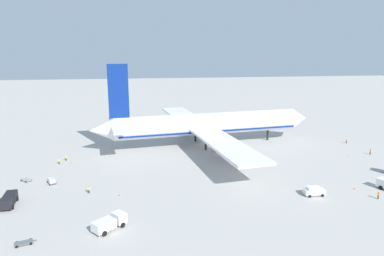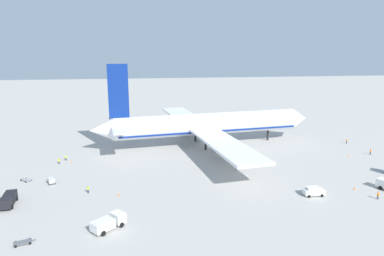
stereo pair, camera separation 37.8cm
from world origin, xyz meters
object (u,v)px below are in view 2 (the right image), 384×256
at_px(traffic_cone_3, 114,125).
at_px(baggage_cart_2, 51,181).
at_px(airliner, 205,124).
at_px(ground_worker_0, 59,161).
at_px(service_truck_2, 108,222).
at_px(ground_worker_3, 66,158).
at_px(baggage_cart_0, 23,242).
at_px(service_van, 314,191).
at_px(ground_worker_4, 371,152).
at_px(traffic_cone_1, 119,195).
at_px(traffic_cone_0, 355,188).
at_px(service_truck_1, 8,199).
at_px(traffic_cone_2, 71,162).
at_px(ground_worker_1, 88,189).
at_px(ground_worker_2, 347,141).
at_px(ground_worker_5, 378,195).
at_px(traffic_cone_4, 349,156).
at_px(baggage_cart_1, 26,180).

bearing_deg(traffic_cone_3, baggage_cart_2, -99.97).
xyz_separation_m(airliner, ground_worker_0, (-43.39, -12.84, -6.02)).
bearing_deg(service_truck_2, ground_worker_3, 109.31).
distance_m(baggage_cart_0, ground_worker_3, 43.72).
bearing_deg(service_van, ground_worker_4, 37.80).
bearing_deg(traffic_cone_3, traffic_cone_1, -86.14).
xyz_separation_m(baggage_cart_2, traffic_cone_0, (67.41, -15.25, -0.40)).
distance_m(service_truck_1, traffic_cone_1, 21.47).
height_order(service_truck_1, ground_worker_3, service_truck_1).
height_order(service_truck_2, ground_worker_4, service_truck_2).
relative_size(service_truck_2, baggage_cart_2, 1.90).
bearing_deg(baggage_cart_2, traffic_cone_2, 82.17).
bearing_deg(ground_worker_1, traffic_cone_3, 88.60).
distance_m(airliner, baggage_cart_2, 50.68).
height_order(ground_worker_3, traffic_cone_3, ground_worker_3).
xyz_separation_m(airliner, ground_worker_3, (-42.10, -9.85, -6.05)).
xyz_separation_m(baggage_cart_2, ground_worker_4, (88.67, 8.10, 0.24)).
height_order(service_truck_2, traffic_cone_3, service_truck_2).
bearing_deg(baggage_cart_0, ground_worker_1, 67.90).
distance_m(ground_worker_1, ground_worker_4, 80.91).
bearing_deg(ground_worker_2, ground_worker_5, -116.20).
height_order(ground_worker_2, traffic_cone_2, ground_worker_2).
distance_m(baggage_cart_0, traffic_cone_4, 86.74).
distance_m(service_truck_2, ground_worker_2, 87.31).
xyz_separation_m(service_truck_1, service_van, (62.31, -5.71, -0.26)).
xyz_separation_m(traffic_cone_1, traffic_cone_2, (-13.78, 24.72, 0.00)).
bearing_deg(airliner, traffic_cone_1, -125.57).
bearing_deg(traffic_cone_2, traffic_cone_0, -24.66).
bearing_deg(traffic_cone_0, ground_worker_3, 154.15).
relative_size(ground_worker_2, traffic_cone_1, 3.01).
distance_m(airliner, service_truck_2, 58.33).
distance_m(baggage_cart_2, ground_worker_0, 14.35).
height_order(traffic_cone_0, traffic_cone_4, same).
height_order(baggage_cart_1, ground_worker_2, ground_worker_2).
height_order(service_van, traffic_cone_1, service_van).
bearing_deg(airliner, service_truck_1, -141.51).
distance_m(service_truck_1, baggage_cart_0, 17.00).
height_order(baggage_cart_2, ground_worker_4, ground_worker_4).
height_order(baggage_cart_2, traffic_cone_1, baggage_cart_2).
height_order(ground_worker_0, ground_worker_5, ground_worker_0).
distance_m(ground_worker_3, traffic_cone_2, 3.15).
height_order(ground_worker_3, traffic_cone_2, ground_worker_3).
xyz_separation_m(ground_worker_4, traffic_cone_2, (-86.64, 6.67, -0.64)).
bearing_deg(baggage_cart_2, airliner, 32.66).
distance_m(service_truck_2, traffic_cone_1, 14.02).
distance_m(service_truck_1, ground_worker_4, 96.19).
bearing_deg(ground_worker_0, service_van, -28.23).
xyz_separation_m(ground_worker_3, traffic_cone_1, (15.57, -27.24, -0.58)).
distance_m(airliner, ground_worker_5, 55.07).
relative_size(ground_worker_3, traffic_cone_3, 3.06).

